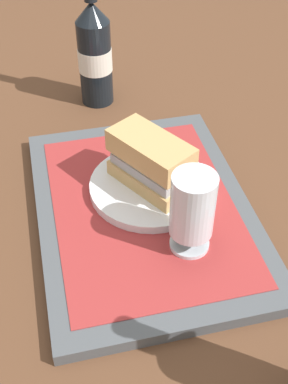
# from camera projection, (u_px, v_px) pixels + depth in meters

# --- Properties ---
(ground_plane) EXTENTS (3.00, 3.00, 0.00)m
(ground_plane) POSITION_uv_depth(u_px,v_px,m) (144.00, 216.00, 0.78)
(ground_plane) COLOR brown
(tray) EXTENTS (0.44, 0.32, 0.02)m
(tray) POSITION_uv_depth(u_px,v_px,m) (144.00, 211.00, 0.77)
(tray) COLOR #4C5156
(tray) RESTS_ON ground_plane
(placemat) EXTENTS (0.38, 0.27, 0.00)m
(placemat) POSITION_uv_depth(u_px,v_px,m) (144.00, 206.00, 0.76)
(placemat) COLOR #9E2D2D
(placemat) RESTS_ON tray
(plate) EXTENTS (0.19, 0.19, 0.01)m
(plate) POSITION_uv_depth(u_px,v_px,m) (150.00, 186.00, 0.79)
(plate) COLOR white
(plate) RESTS_ON placemat
(sandwich) EXTENTS (0.14, 0.12, 0.08)m
(sandwich) POSITION_uv_depth(u_px,v_px,m) (152.00, 163.00, 0.75)
(sandwich) COLOR tan
(sandwich) RESTS_ON plate
(beer_glass) EXTENTS (0.06, 0.06, 0.12)m
(beer_glass) POSITION_uv_depth(u_px,v_px,m) (192.00, 211.00, 0.66)
(beer_glass) COLOR silver
(beer_glass) RESTS_ON placemat
(second_bottle) EXTENTS (0.07, 0.07, 0.27)m
(second_bottle) POSITION_uv_depth(u_px,v_px,m) (95.00, 53.00, 0.95)
(second_bottle) COLOR black
(second_bottle) RESTS_ON ground_plane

